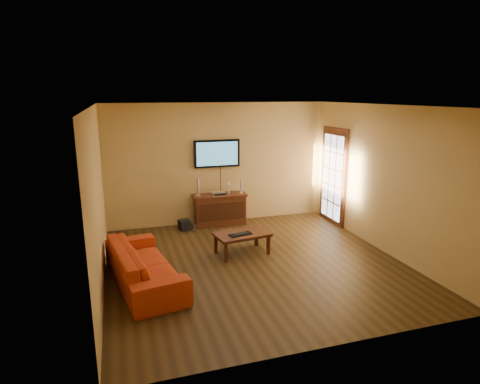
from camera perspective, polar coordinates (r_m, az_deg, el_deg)
name	(u,v)px	position (r m, az deg, el deg)	size (l,w,h in m)	color
ground_plane	(255,263)	(7.12, 2.13, -10.10)	(5.00, 5.00, 0.00)	#33230E
room_walls	(244,162)	(7.20, 0.61, 4.24)	(5.00, 5.00, 5.00)	tan
french_door	(333,177)	(9.28, 13.12, 2.06)	(0.07, 1.02, 2.22)	#441E0F
media_console	(220,209)	(9.03, -2.90, -2.48)	(1.19, 0.45, 0.70)	#441E0F
television	(217,154)	(8.94, -3.30, 5.48)	(1.04, 0.08, 0.61)	black
coffee_table	(242,236)	(7.40, 0.27, -6.25)	(1.05, 0.72, 0.40)	#441E0F
sofa	(144,258)	(6.45, -13.54, -9.13)	(2.12, 0.62, 0.83)	red
speaker_left	(198,188)	(8.80, -6.00, 0.60)	(0.11, 0.11, 0.40)	silver
speaker_right	(241,187)	(9.02, 0.16, 0.78)	(0.09, 0.09, 0.32)	silver
av_receiver	(218,194)	(8.87, -3.10, -0.22)	(0.32, 0.23, 0.07)	silver
game_console	(229,189)	(9.00, -1.59, 0.50)	(0.05, 0.16, 0.22)	white
subwoofer	(184,225)	(8.81, -7.92, -4.67)	(0.22, 0.22, 0.22)	black
bottle	(195,228)	(8.67, -6.42, -5.10)	(0.06, 0.06, 0.18)	white
keyboard	(240,234)	(7.29, 0.05, -6.03)	(0.45, 0.25, 0.03)	black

